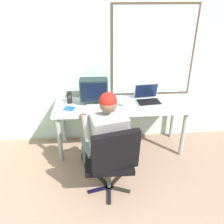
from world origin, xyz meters
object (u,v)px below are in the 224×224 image
object	(u,v)px
desk	(121,109)
desk_speaker	(69,97)
person_seated	(105,136)
office_chair	(112,158)
crt_monitor	(94,90)
wine_glass	(126,100)
laptop	(147,97)
cd_case	(69,109)

from	to	relation	value
desk	desk_speaker	size ratio (longest dim) A/B	11.58
person_seated	desk_speaker	xyz separation A→B (m)	(-0.46, 0.77, 0.17)
desk	office_chair	world-z (taller)	office_chair
desk	crt_monitor	size ratio (longest dim) A/B	4.88
office_chair	wine_glass	world-z (taller)	office_chair
wine_glass	laptop	bearing A→B (deg)	27.51
desk_speaker	office_chair	bearing A→B (deg)	-63.20
person_seated	desk_speaker	size ratio (longest dim) A/B	7.77
laptop	crt_monitor	bearing A→B (deg)	-177.87
desk	desk_speaker	xyz separation A→B (m)	(-0.72, 0.10, 0.16)
desk	office_chair	distance (m)	0.96
desk	cd_case	size ratio (longest dim) A/B	10.70
office_chair	laptop	distance (m)	1.19
desk	wine_glass	world-z (taller)	wine_glass
crt_monitor	wine_glass	world-z (taller)	crt_monitor
cd_case	crt_monitor	bearing A→B (deg)	23.50
desk	laptop	xyz separation A→B (m)	(0.39, 0.07, 0.15)
laptop	desk_speaker	xyz separation A→B (m)	(-1.10, 0.03, 0.02)
office_chair	cd_case	xyz separation A→B (m)	(-0.51, 0.83, 0.20)
desk	crt_monitor	world-z (taller)	crt_monitor
crt_monitor	desk_speaker	xyz separation A→B (m)	(-0.34, 0.05, -0.12)
desk	wine_glass	size ratio (longest dim) A/B	13.19
person_seated	crt_monitor	size ratio (longest dim) A/B	3.27
laptop	desk_speaker	distance (m)	1.10
desk_speaker	cd_case	world-z (taller)	desk_speaker
office_chair	desk_speaker	size ratio (longest dim) A/B	5.82
person_seated	laptop	xyz separation A→B (m)	(0.64, 0.74, 0.15)
desk	cd_case	distance (m)	0.72
crt_monitor	laptop	distance (m)	0.77
wine_glass	cd_case	distance (m)	0.77
person_seated	desk	bearing A→B (deg)	68.78
crt_monitor	wine_glass	xyz separation A→B (m)	(0.43, -0.14, -0.11)
wine_glass	desk_speaker	bearing A→B (deg)	165.82
desk	person_seated	bearing A→B (deg)	-111.22
desk	office_chair	xyz separation A→B (m)	(-0.20, -0.93, -0.12)
laptop	office_chair	bearing A→B (deg)	-120.22
desk_speaker	wine_glass	bearing A→B (deg)	-14.18
desk_speaker	laptop	bearing A→B (deg)	-1.30
office_chair	wine_glass	xyz separation A→B (m)	(0.26, 0.83, 0.30)
crt_monitor	cd_case	bearing A→B (deg)	-156.50
person_seated	laptop	distance (m)	0.99
crt_monitor	wine_glass	size ratio (longest dim) A/B	2.71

